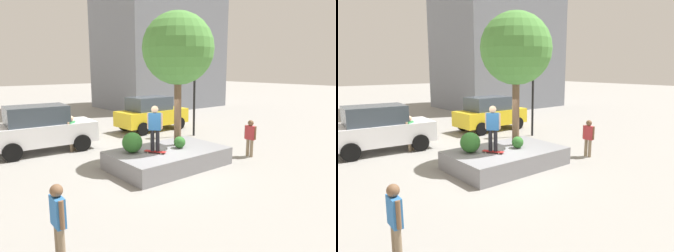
# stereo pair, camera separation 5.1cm
# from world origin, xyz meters

# --- Properties ---
(ground_plane) EXTENTS (120.00, 120.00, 0.00)m
(ground_plane) POSITION_xyz_m (0.00, 0.00, 0.00)
(ground_plane) COLOR gray
(planter_ledge) EXTENTS (4.27, 2.70, 0.66)m
(planter_ledge) POSITION_xyz_m (0.57, 0.13, 0.33)
(planter_ledge) COLOR gray
(planter_ledge) RESTS_ON ground
(plaza_tree) EXTENTS (2.74, 2.74, 5.12)m
(plaza_tree) POSITION_xyz_m (1.30, 0.42, 4.39)
(plaza_tree) COLOR brown
(plaza_tree) RESTS_ON planter_ledge
(boxwood_shrub) EXTENTS (0.74, 0.74, 0.74)m
(boxwood_shrub) POSITION_xyz_m (-0.69, 0.64, 1.03)
(boxwood_shrub) COLOR #2D6628
(boxwood_shrub) RESTS_ON planter_ledge
(hedge_clump) EXTENTS (0.45, 0.45, 0.45)m
(hedge_clump) POSITION_xyz_m (1.05, 0.01, 0.89)
(hedge_clump) COLOR #2D6628
(hedge_clump) RESTS_ON planter_ledge
(skateboard) EXTENTS (0.59, 0.79, 0.07)m
(skateboard) POSITION_xyz_m (-0.12, 0.03, 0.72)
(skateboard) COLOR #A51E1E
(skateboard) RESTS_ON planter_ledge
(skateboarder) EXTENTS (0.44, 0.44, 1.65)m
(skateboarder) POSITION_xyz_m (-0.12, 0.03, 1.69)
(skateboarder) COLOR black
(skateboarder) RESTS_ON skateboard
(police_car) EXTENTS (4.60, 2.40, 2.07)m
(police_car) POSITION_xyz_m (-2.38, 5.36, 1.05)
(police_car) COLOR white
(police_car) RESTS_ON ground
(taxi_cab) EXTENTS (4.35, 2.12, 2.00)m
(taxi_cab) POSITION_xyz_m (4.29, 6.17, 1.02)
(taxi_cab) COLOR gold
(taxi_cab) RESTS_ON ground
(traffic_light_corner) EXTENTS (0.37, 0.37, 4.83)m
(traffic_light_corner) POSITION_xyz_m (5.16, 3.45, 3.27)
(traffic_light_corner) COLOR black
(traffic_light_corner) RESTS_ON ground
(bystander_watching) EXTENTS (0.45, 0.40, 1.60)m
(bystander_watching) POSITION_xyz_m (-1.32, 4.58, 0.93)
(bystander_watching) COLOR #847056
(bystander_watching) RESTS_ON ground
(passerby_with_bag) EXTENTS (0.24, 0.53, 1.56)m
(passerby_with_bag) POSITION_xyz_m (4.07, -1.04, 0.90)
(passerby_with_bag) COLOR #847056
(passerby_with_bag) RESTS_ON ground
(pedestrian_crossing) EXTENTS (0.24, 0.54, 1.58)m
(pedestrian_crossing) POSITION_xyz_m (-4.84, -3.14, 0.91)
(pedestrian_crossing) COLOR #847056
(pedestrian_crossing) RESTS_ON ground
(brick_midrise) EXTENTS (10.52, 7.61, 19.41)m
(brick_midrise) POSITION_xyz_m (12.00, 15.20, 9.71)
(brick_midrise) COLOR slate
(brick_midrise) RESTS_ON ground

